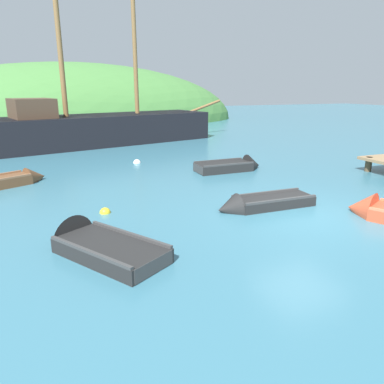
# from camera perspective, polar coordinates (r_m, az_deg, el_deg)

# --- Properties ---
(ground_plane) EXTENTS (120.00, 120.00, 0.00)m
(ground_plane) POSITION_cam_1_polar(r_m,az_deg,el_deg) (11.14, 17.26, -3.40)
(ground_plane) COLOR teal
(shore_hill) EXTENTS (36.98, 19.59, 12.39)m
(shore_hill) POSITION_cam_1_polar(r_m,az_deg,el_deg) (42.74, -18.04, 10.50)
(shore_hill) COLOR #477F3D
(shore_hill) RESTS_ON ground
(sailing_ship) EXTENTS (17.45, 7.39, 13.15)m
(sailing_ship) POSITION_cam_1_polar(r_m,az_deg,el_deg) (24.75, -14.29, 8.95)
(sailing_ship) COLOR black
(sailing_ship) RESTS_ON ground
(rowboat_outer_right) EXTENTS (2.71, 3.35, 1.18)m
(rowboat_outer_right) POSITION_cam_1_polar(r_m,az_deg,el_deg) (8.62, -15.18, -8.22)
(rowboat_outer_right) COLOR black
(rowboat_outer_right) RESTS_ON ground
(rowboat_center) EXTENTS (3.66, 2.45, 0.90)m
(rowboat_center) POSITION_cam_1_polar(r_m,az_deg,el_deg) (15.32, -27.64, 1.19)
(rowboat_center) COLOR brown
(rowboat_center) RESTS_ON ground
(rowboat_portside) EXTENTS (3.09, 1.14, 1.06)m
(rowboat_portside) POSITION_cam_1_polar(r_m,az_deg,el_deg) (16.43, 6.47, 3.87)
(rowboat_portside) COLOR black
(rowboat_portside) RESTS_ON ground
(rowboat_far) EXTENTS (3.18, 0.99, 0.90)m
(rowboat_far) POSITION_cam_1_polar(r_m,az_deg,el_deg) (11.39, 10.56, -2.01)
(rowboat_far) COLOR black
(rowboat_far) RESTS_ON ground
(buoy_yellow) EXTENTS (0.32, 0.32, 0.32)m
(buoy_yellow) POSITION_cam_1_polar(r_m,az_deg,el_deg) (11.09, -13.48, -3.20)
(buoy_yellow) COLOR yellow
(buoy_yellow) RESTS_ON ground
(buoy_white) EXTENTS (0.37, 0.37, 0.37)m
(buoy_white) POSITION_cam_1_polar(r_m,az_deg,el_deg) (18.13, -8.64, 4.52)
(buoy_white) COLOR white
(buoy_white) RESTS_ON ground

